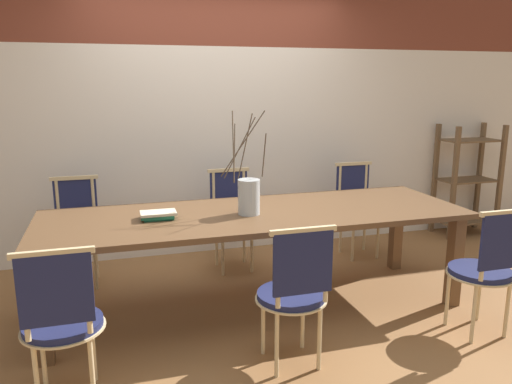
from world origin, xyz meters
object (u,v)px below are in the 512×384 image
(dining_table, at_px, (256,222))
(book_stack, at_px, (158,215))
(chair_near_center, at_px, (486,266))
(chair_far_center, at_px, (358,206))
(vase_centerpiece, at_px, (249,196))
(shelving_rack, at_px, (467,180))

(dining_table, distance_m, book_stack, 0.72)
(chair_near_center, distance_m, chair_far_center, 1.71)
(vase_centerpiece, xyz_separation_m, shelving_rack, (2.84, 1.17, -0.27))
(chair_far_center, height_order, shelving_rack, shelving_rack)
(chair_near_center, xyz_separation_m, book_stack, (-2.04, 0.86, 0.28))
(dining_table, relative_size, book_stack, 12.57)
(chair_far_center, relative_size, vase_centerpiece, 1.23)
(book_stack, distance_m, shelving_rack, 3.66)
(chair_far_center, bearing_deg, shelving_rack, -169.38)
(chair_near_center, xyz_separation_m, chair_far_center, (-0.04, 1.71, 0.00))
(dining_table, height_order, shelving_rack, shelving_rack)
(chair_far_center, distance_m, vase_centerpiece, 1.67)
(chair_far_center, bearing_deg, book_stack, 22.82)
(dining_table, bearing_deg, book_stack, 179.07)
(dining_table, relative_size, vase_centerpiece, 4.23)
(chair_near_center, relative_size, shelving_rack, 0.74)
(shelving_rack, bearing_deg, vase_centerpiece, -157.58)
(vase_centerpiece, xyz_separation_m, book_stack, (-0.64, 0.05, -0.11))
(chair_near_center, xyz_separation_m, vase_centerpiece, (-1.40, 0.81, 0.39))
(vase_centerpiece, bearing_deg, shelving_rack, 22.42)
(vase_centerpiece, bearing_deg, book_stack, 175.38)
(chair_near_center, height_order, book_stack, chair_near_center)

